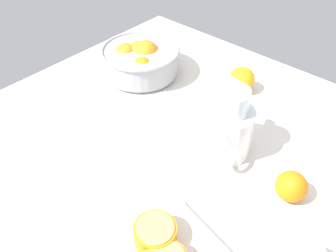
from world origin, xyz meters
TOP-DOWN VIEW (x-y plane):
  - ground_plane at (0.00, 0.00)cm, footprint 113.17×106.07cm
  - fruit_bowl at (19.35, 26.36)cm, footprint 25.26×25.26cm
  - juice_pitcher at (8.58, -13.80)cm, footprint 15.80×12.48cm
  - orange_half_2 at (-21.76, -18.63)cm, footprint 8.24×8.24cm
  - loose_orange_0 at (33.31, -2.89)cm, footprint 7.90×7.90cm
  - loose_orange_1 at (6.26, -32.69)cm, footprint 6.95×6.95cm
  - herb_sprig_0 at (23.11, -8.23)cm, footprint 4.24×6.29cm

SIDE VIEW (x-z plane):
  - ground_plane at x=0.00cm, z-range -3.00..0.00cm
  - herb_sprig_0 at x=23.11cm, z-range -0.23..0.77cm
  - loose_orange_1 at x=6.26cm, z-range 0.00..6.95cm
  - loose_orange_0 at x=33.31cm, z-range 0.00..7.90cm
  - orange_half_2 at x=-21.76cm, z-range 1.95..6.29cm
  - fruit_bowl at x=19.35cm, z-range -0.21..11.20cm
  - juice_pitcher at x=8.58cm, z-range -2.80..16.34cm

